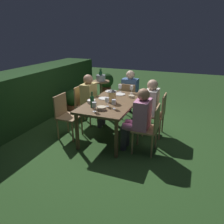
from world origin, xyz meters
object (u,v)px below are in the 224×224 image
chair_side_right_a (66,114)px  wine_glass_e (107,100)px  bowl_bread (102,108)px  person_in_mustard (91,98)px  chair_side_right_b (84,103)px  chair_side_left_b (157,113)px  side_table (101,89)px  wine_glass_a (120,87)px  plate_b (111,91)px  bowl_olives (131,96)px  ice_bucket (101,77)px  wine_glass_b (114,102)px  bowl_salad (91,101)px  plate_a (104,98)px  potted_plant_corner (106,82)px  person_in_pink (139,117)px  person_in_cream (148,104)px  wine_glass_c (94,105)px  chair_side_left_a (149,127)px  wine_glass_d (132,88)px  person_in_blue (131,91)px  lantern_centerpiece (112,95)px  dining_table (112,104)px  chair_head_far (128,99)px  green_bottle_on_table (92,102)px  potted_plant_by_hedge (73,101)px  plate_c (119,94)px

chair_side_right_a → wine_glass_e: bearing=-86.2°
bowl_bread → person_in_mustard: bearing=36.4°
chair_side_right_b → chair_side_left_b: bearing=-90.0°
wine_glass_e → side_table: size_ratio=0.24×
person_in_mustard → wine_glass_a: size_ratio=6.80×
person_in_mustard → plate_b: bearing=-49.6°
bowl_olives → ice_bucket: ice_bucket is taller
wine_glass_b → bowl_olives: (0.78, -0.09, -0.09)m
bowl_bread → bowl_salad: 0.44m
wine_glass_e → plate_b: size_ratio=0.66×
side_table → wine_glass_a: bearing=-137.6°
wine_glass_a → side_table: size_ratio=0.24×
plate_a → plate_b: bearing=6.7°
potted_plant_corner → person_in_pink: bearing=-148.7°
person_in_cream → wine_glass_c: person_in_cream is taller
chair_side_left_a → bowl_olives: bearing=36.1°
wine_glass_d → ice_bucket: size_ratio=0.49×
wine_glass_c → plate_b: size_ratio=0.66×
person_in_blue → plate_a: bearing=169.1°
chair_side_left_b → wine_glass_a: size_ratio=5.15×
lantern_centerpiece → wine_glass_a: bearing=9.2°
person_in_blue → wine_glass_e: 1.58m
dining_table → chair_side_left_a: 0.93m
bowl_olives → wine_glass_e: bearing=161.2°
person_in_mustard → wine_glass_e: 0.98m
dining_table → chair_side_right_a: size_ratio=1.88×
chair_head_far → person_in_mustard: (-0.70, 0.64, 0.15)m
green_bottle_on_table → potted_plant_corner: 3.70m
plate_a → potted_plant_corner: bearing=22.3°
person_in_pink → wine_glass_d: person_in_pink is taller
wine_glass_a → bowl_bread: bearing=-175.2°
person_in_blue → bowl_bread: 1.78m
green_bottle_on_table → plate_b: 1.13m
wine_glass_c → potted_plant_by_hedge: size_ratio=0.27×
wine_glass_b → wine_glass_e: (0.07, 0.16, 0.00)m
person_in_cream → plate_b: bearing=72.2°
plate_c → wine_glass_e: bearing=-175.6°
person_in_pink → chair_head_far: size_ratio=1.32×
side_table → chair_side_left_b: bearing=-126.7°
dining_table → plate_a: plate_a is taller
wine_glass_e → plate_b: (0.98, 0.32, -0.11)m
bowl_bread → potted_plant_by_hedge: 1.99m
bowl_olives → potted_plant_by_hedge: (0.41, 1.69, -0.42)m
wine_glass_a → bowl_salad: 1.00m
wine_glass_c → wine_glass_e: same height
lantern_centerpiece → potted_plant_by_hedge: bearing=58.7°
chair_side_right_a → wine_glass_c: wine_glass_c is taller
chair_side_right_b → chair_side_left_b: (0.00, -1.67, 0.00)m
chair_side_right_a → person_in_cream: bearing=-63.5°
chair_side_left_a → potted_plant_corner: 4.05m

